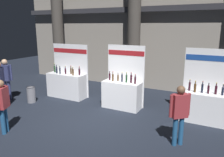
% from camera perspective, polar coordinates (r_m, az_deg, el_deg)
% --- Properties ---
extents(ground_plane, '(27.18, 27.18, 0.00)m').
position_cam_1_polar(ground_plane, '(7.43, -6.31, -10.81)').
color(ground_plane, black).
extents(hall_colonnade, '(13.59, 1.33, 6.85)m').
position_cam_1_polar(hall_colonnade, '(10.89, 7.19, 15.05)').
color(hall_colonnade, gray).
rests_on(hall_colonnade, ground_plane).
extents(exhibitor_booth_0, '(1.79, 0.66, 2.27)m').
position_cam_1_polar(exhibitor_booth_0, '(9.80, -11.44, -1.21)').
color(exhibitor_booth_0, white).
rests_on(exhibitor_booth_0, ground_plane).
extents(exhibitor_booth_1, '(1.49, 0.66, 2.33)m').
position_cam_1_polar(exhibitor_booth_1, '(8.35, 2.65, -3.50)').
color(exhibitor_booth_1, white).
rests_on(exhibitor_booth_1, ground_plane).
extents(exhibitor_booth_2, '(1.65, 0.66, 2.33)m').
position_cam_1_polar(exhibitor_booth_2, '(7.75, 23.20, -6.12)').
color(exhibitor_booth_2, white).
rests_on(exhibitor_booth_2, ground_plane).
extents(trash_bin, '(0.33, 0.33, 0.65)m').
position_cam_1_polar(trash_bin, '(9.57, -20.01, -3.90)').
color(trash_bin, slate).
rests_on(trash_bin, ground_plane).
extents(visitor_0, '(0.40, 0.51, 1.58)m').
position_cam_1_polar(visitor_0, '(7.02, -26.33, -5.40)').
color(visitor_0, navy).
rests_on(visitor_0, ground_plane).
extents(visitor_1, '(0.44, 0.42, 1.60)m').
position_cam_1_polar(visitor_1, '(5.92, 16.90, -7.95)').
color(visitor_1, navy).
rests_on(visitor_1, ground_plane).
extents(visitor_3, '(0.57, 0.36, 1.71)m').
position_cam_1_polar(visitor_3, '(10.14, -25.55, 0.70)').
color(visitor_3, navy).
rests_on(visitor_3, ground_plane).
extents(visitor_4, '(0.38, 0.46, 1.83)m').
position_cam_1_polar(visitor_4, '(8.95, -26.86, -0.58)').
color(visitor_4, silver).
rests_on(visitor_4, ground_plane).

